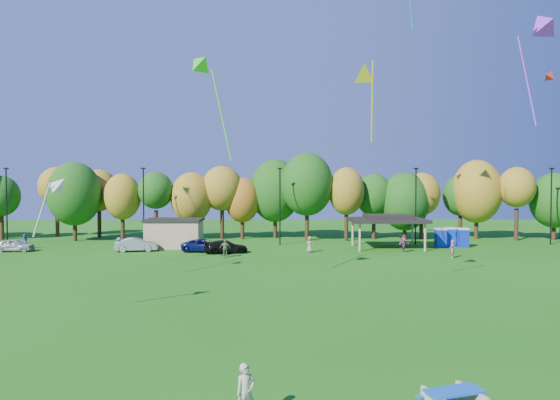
{
  "coord_description": "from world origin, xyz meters",
  "views": [
    {
      "loc": [
        1.6,
        -18.46,
        7.34
      ],
      "look_at": [
        1.77,
        6.0,
        6.49
      ],
      "focal_mm": 32.0,
      "sensor_mm": 36.0,
      "label": 1
    }
  ],
  "objects_px": {
    "car_a": "(14,245)",
    "car_d": "(226,247)",
    "car_b": "(137,245)",
    "porta_potties": "(451,237)",
    "car_c": "(205,245)",
    "kite_flyer": "(246,392)"
  },
  "relations": [
    {
      "from": "car_a",
      "to": "car_d",
      "type": "height_order",
      "value": "car_a"
    },
    {
      "from": "car_a",
      "to": "car_d",
      "type": "xyz_separation_m",
      "value": [
        22.65,
        -1.4,
        -0.01
      ]
    },
    {
      "from": "car_a",
      "to": "car_b",
      "type": "height_order",
      "value": "car_b"
    },
    {
      "from": "car_d",
      "to": "porta_potties",
      "type": "bearing_deg",
      "value": -91.71
    },
    {
      "from": "porta_potties",
      "to": "car_c",
      "type": "height_order",
      "value": "porta_potties"
    },
    {
      "from": "car_c",
      "to": "car_a",
      "type": "bearing_deg",
      "value": 95.0
    },
    {
      "from": "car_a",
      "to": "car_c",
      "type": "relative_size",
      "value": 0.82
    },
    {
      "from": "kite_flyer",
      "to": "car_c",
      "type": "bearing_deg",
      "value": 67.92
    },
    {
      "from": "car_d",
      "to": "car_c",
      "type": "bearing_deg",
      "value": 53.66
    },
    {
      "from": "porta_potties",
      "to": "car_d",
      "type": "height_order",
      "value": "porta_potties"
    },
    {
      "from": "kite_flyer",
      "to": "porta_potties",
      "type": "bearing_deg",
      "value": 31.13
    },
    {
      "from": "car_c",
      "to": "car_d",
      "type": "bearing_deg",
      "value": -107.74
    },
    {
      "from": "car_c",
      "to": "car_b",
      "type": "bearing_deg",
      "value": 93.44
    },
    {
      "from": "kite_flyer",
      "to": "car_d",
      "type": "xyz_separation_m",
      "value": [
        -4.34,
        36.57,
        -0.22
      ]
    },
    {
      "from": "kite_flyer",
      "to": "car_b",
      "type": "relative_size",
      "value": 0.4
    },
    {
      "from": "porta_potties",
      "to": "car_b",
      "type": "xyz_separation_m",
      "value": [
        -34.84,
        -3.46,
        -0.37
      ]
    },
    {
      "from": "car_a",
      "to": "car_b",
      "type": "distance_m",
      "value": 13.01
    },
    {
      "from": "car_b",
      "to": "car_d",
      "type": "height_order",
      "value": "car_b"
    },
    {
      "from": "car_d",
      "to": "kite_flyer",
      "type": "bearing_deg",
      "value": 174.23
    },
    {
      "from": "car_b",
      "to": "car_c",
      "type": "xyz_separation_m",
      "value": [
        7.33,
        -0.33,
        -0.05
      ]
    },
    {
      "from": "car_a",
      "to": "car_d",
      "type": "bearing_deg",
      "value": -97.25
    },
    {
      "from": "kite_flyer",
      "to": "car_a",
      "type": "height_order",
      "value": "kite_flyer"
    }
  ]
}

